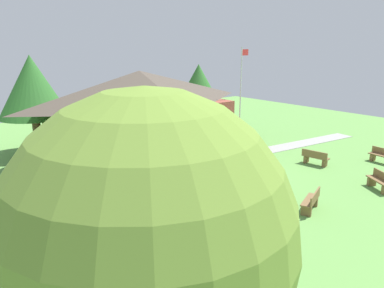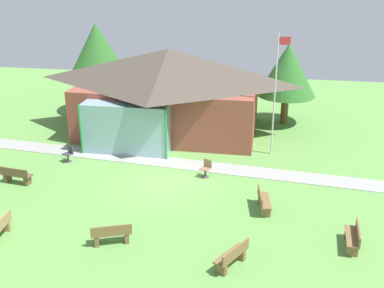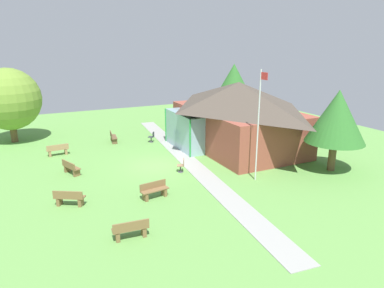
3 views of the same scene
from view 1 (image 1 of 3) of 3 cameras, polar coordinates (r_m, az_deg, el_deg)
ground_plane at (r=20.24m, az=6.22°, el=-4.32°), size 44.00×44.00×0.00m
pavilion at (r=24.05m, az=-7.73°, el=5.12°), size 11.35×8.13×5.04m
footpath at (r=21.76m, az=2.17°, el=-2.82°), size 25.41×3.78×0.03m
flagpole at (r=25.82m, az=7.39°, el=7.83°), size 0.64×0.08×6.44m
bench_front_left at (r=12.98m, az=7.89°, el=-13.84°), size 0.54×1.53×0.84m
bench_mid_left at (r=15.17m, az=-9.17°, el=-9.49°), size 1.54×0.63×0.84m
bench_mid_right at (r=22.40m, az=18.09°, el=-2.02°), size 0.66×1.55×0.84m
bench_front_right at (r=19.75m, az=26.53°, el=-5.10°), size 1.13×1.52×0.84m
bench_front_center at (r=16.28m, az=17.55°, el=-8.29°), size 1.56×0.96×0.84m
bench_lawn_far_right at (r=24.21m, az=26.83°, el=-1.66°), size 0.55×1.53×0.84m
patio_chair_west at (r=18.10m, az=-9.93°, el=-5.39°), size 0.61×0.61×0.86m
patio_chair_lawn_spare at (r=21.92m, az=7.84°, el=-1.73°), size 0.59×0.59×0.86m
tree_behind_pavilion_left at (r=24.66m, az=-22.96°, el=7.94°), size 4.12×4.12×6.03m
tree_behind_pavilion_right at (r=30.20m, az=1.00°, el=8.83°), size 3.63×3.63×5.12m
tree_lawn_corner at (r=6.49m, az=-6.56°, el=-13.56°), size 4.94×4.94×5.99m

